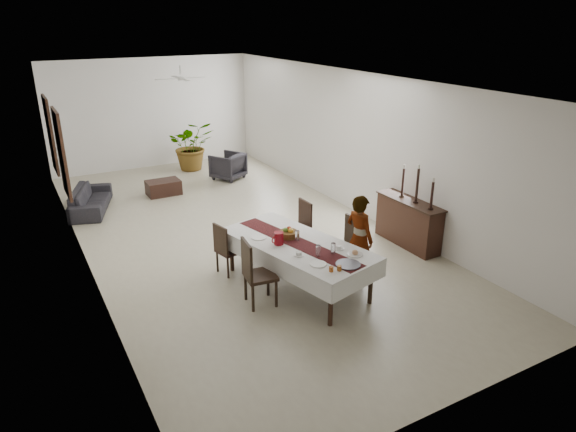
{
  "coord_description": "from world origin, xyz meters",
  "views": [
    {
      "loc": [
        -3.92,
        -9.3,
        4.33
      ],
      "look_at": [
        0.14,
        -2.02,
        1.05
      ],
      "focal_mm": 32.0,
      "sensor_mm": 36.0,
      "label": 1
    }
  ],
  "objects_px": {
    "sofa": "(91,199)",
    "dining_table_top": "(297,245)",
    "red_pitcher": "(279,238)",
    "woman": "(359,238)",
    "sideboard_body": "(408,223)"
  },
  "relations": [
    {
      "from": "sofa",
      "to": "dining_table_top",
      "type": "bearing_deg",
      "value": -137.3
    },
    {
      "from": "red_pitcher",
      "to": "woman",
      "type": "bearing_deg",
      "value": -15.93
    },
    {
      "from": "woman",
      "to": "sideboard_body",
      "type": "distance_m",
      "value": 1.89
    },
    {
      "from": "sideboard_body",
      "to": "dining_table_top",
      "type": "bearing_deg",
      "value": -171.95
    },
    {
      "from": "dining_table_top",
      "to": "sofa",
      "type": "relative_size",
      "value": 1.38
    },
    {
      "from": "sideboard_body",
      "to": "woman",
      "type": "bearing_deg",
      "value": -158.32
    },
    {
      "from": "dining_table_top",
      "to": "woman",
      "type": "bearing_deg",
      "value": -29.12
    },
    {
      "from": "red_pitcher",
      "to": "woman",
      "type": "height_order",
      "value": "woman"
    },
    {
      "from": "sofa",
      "to": "red_pitcher",
      "type": "bearing_deg",
      "value": -139.58
    },
    {
      "from": "woman",
      "to": "dining_table_top",
      "type": "bearing_deg",
      "value": 63.37
    },
    {
      "from": "sideboard_body",
      "to": "sofa",
      "type": "xyz_separation_m",
      "value": [
        -5.22,
        5.13,
        -0.18
      ]
    },
    {
      "from": "sideboard_body",
      "to": "sofa",
      "type": "relative_size",
      "value": 0.82
    },
    {
      "from": "dining_table_top",
      "to": "sideboard_body",
      "type": "height_order",
      "value": "sideboard_body"
    },
    {
      "from": "red_pitcher",
      "to": "sideboard_body",
      "type": "relative_size",
      "value": 0.14
    },
    {
      "from": "dining_table_top",
      "to": "red_pitcher",
      "type": "relative_size",
      "value": 12.0
    }
  ]
}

